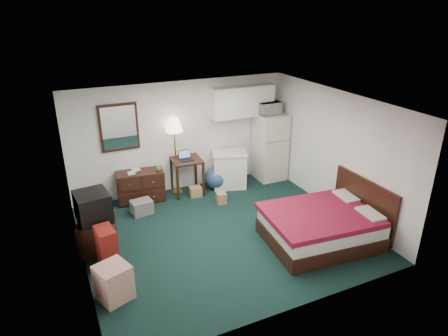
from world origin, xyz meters
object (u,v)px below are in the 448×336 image
tv_stand (98,235)px  suitcase (107,248)px  fridge (270,147)px  dresser (141,186)px  floor_lamp (176,156)px  bed (320,227)px  kitchen_counter (229,170)px  desk (187,176)px

tv_stand → suitcase: 0.56m
fridge → dresser: bearing=178.7°
floor_lamp → bed: 3.53m
kitchen_counter → fridge: 1.19m
desk → fridge: bearing=2.8°
kitchen_counter → fridge: size_ratio=0.50×
bed → suitcase: bearing=171.9°
floor_lamp → dresser: bearing=-175.3°
dresser → floor_lamp: floor_lamp is taller
dresser → desk: 1.06m
floor_lamp → bed: size_ratio=0.93×
kitchen_counter → fridge: (1.12, 0.03, 0.40)m
floor_lamp → desk: 0.53m
dresser → desk: (1.06, -0.05, 0.07)m
desk → tv_stand: size_ratio=1.24×
tv_stand → fridge: bearing=31.8°
floor_lamp → bed: bearing=-60.9°
floor_lamp → kitchen_counter: floor_lamp is taller
kitchen_counter → tv_stand: 3.51m
desk → suitcase: bearing=-132.3°
bed → suitcase: size_ratio=2.68×
bed → tv_stand: 3.95m
desk → suitcase: (-2.14, -2.04, -0.06)m
dresser → bed: dresser is taller
fridge → kitchen_counter: bearing=-177.8°
bed → kitchen_counter: bearing=104.9°
floor_lamp → fridge: bearing=-4.1°
bed → suitcase: (-3.62, 0.88, 0.05)m
desk → suitcase: 2.96m
dresser → suitcase: suitcase is taller
fridge → suitcase: (-4.27, -1.99, -0.46)m
dresser → suitcase: bearing=-110.4°
desk → dresser: bearing=-178.6°
desk → floor_lamp: bearing=154.7°
fridge → floor_lamp: bearing=176.4°
floor_lamp → suitcase: bearing=-131.7°
tv_stand → suitcase: size_ratio=0.93×
fridge → bed: fridge is taller
tv_stand → suitcase: (0.06, -0.55, 0.05)m
fridge → tv_stand: fridge is taller
kitchen_counter → tv_stand: kitchen_counter is taller
desk → fridge: fridge is taller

